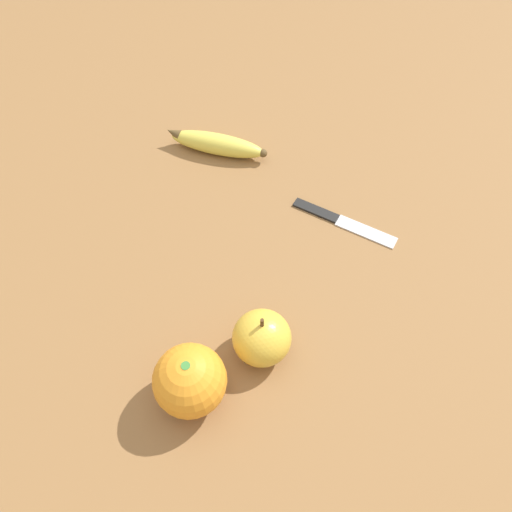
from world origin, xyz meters
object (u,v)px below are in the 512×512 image
Objects in this scene: apple at (262,338)px; paring_knife at (340,220)px; orange at (190,380)px; banana at (216,144)px.

apple is 0.59× the size of paring_knife.
orange is 1.09× the size of apple.
banana is at bearing -98.68° from paring_knife.
paring_knife is (0.21, -0.26, -0.04)m from orange.
paring_knife is (0.17, -0.17, -0.03)m from apple.
banana is 1.22× the size of paring_knife.
banana is at bearing -2.66° from apple.
orange is at bearing -7.47° from paring_knife.
orange is at bearing 104.68° from banana.
apple is at bearing -68.76° from orange.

